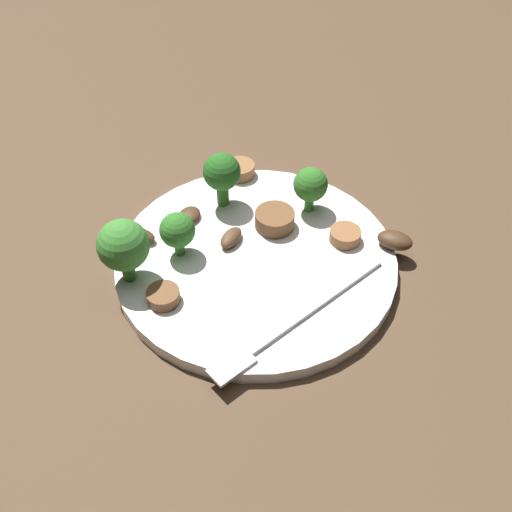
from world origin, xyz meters
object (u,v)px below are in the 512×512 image
Objects in this scene: broccoli_floret_0 at (222,173)px; sausage_slice_3 at (345,236)px; broccoli_floret_1 at (177,231)px; broccoli_floret_3 at (123,246)px; sausage_slice_1 at (240,170)px; mushroom_0 at (139,235)px; mushroom_3 at (395,240)px; fork at (290,325)px; broccoli_floret_2 at (311,185)px; mushroom_2 at (229,239)px; sausage_slice_0 at (163,296)px; sausage_slice_2 at (275,220)px; plate at (256,261)px; mushroom_1 at (188,216)px.

broccoli_floret_0 is 0.12m from sausage_slice_3.
broccoli_floret_1 is 0.05m from broccoli_floret_3.
sausage_slice_1 is 0.13m from sausage_slice_3.
sausage_slice_3 is 0.18m from mushroom_0.
broccoli_floret_0 is at bearing -72.34° from mushroom_3.
fork is at bearing 51.02° from sausage_slice_1.
sausage_slice_1 is at bearing -89.82° from broccoli_floret_2.
mushroom_3 reaches higher than mushroom_2.
sausage_slice_0 is at bearing -9.25° from broccoli_floret_2.
broccoli_floret_2 is 1.63× the size of sausage_slice_3.
broccoli_floret_0 reaches higher than mushroom_2.
broccoli_floret_1 is at bearing -28.98° from sausage_slice_2.
broccoli_floret_0 is at bearing -85.28° from sausage_slice_2.
broccoli_floret_0 is at bearing -76.18° from sausage_slice_3.
broccoli_floret_0 is at bearing -161.30° from sausage_slice_0.
broccoli_floret_3 is 2.14× the size of mushroom_2.
broccoli_floret_1 is (0.04, -0.05, 0.03)m from plate.
sausage_slice_0 and mushroom_2 have the same top height.
broccoli_floret_0 is (-0.04, -0.07, 0.04)m from plate.
mushroom_3 is (-0.09, 0.09, 0.01)m from plate.
sausage_slice_0 is at bearing 18.92° from sausage_slice_1.
sausage_slice_2 is at bearing -126.31° from fork.
mushroom_1 is (0.08, 0.01, -0.00)m from sausage_slice_1.
sausage_slice_2 is (-0.08, 0.04, -0.02)m from broccoli_floret_1.
broccoli_floret_2 is 0.76× the size of broccoli_floret_3.
plate is at bearing 91.70° from mushroom_1.
broccoli_floret_3 reaches higher than mushroom_3.
broccoli_floret_2 is 0.09m from mushroom_2.
broccoli_floret_3 is 2.48× the size of mushroom_1.
sausage_slice_3 is at bearing 83.81° from sausage_slice_1.
broccoli_floret_0 is 0.05m from sausage_slice_1.
mushroom_0 is (0.05, -0.09, 0.01)m from plate.
sausage_slice_1 is at bearing -176.38° from mushroom_1.
mushroom_0 is at bearing -18.63° from mushroom_1.
sausage_slice_3 is at bearing 117.70° from mushroom_1.
mushroom_3 is at bearing 107.66° from broccoli_floret_0.
broccoli_floret_1 is at bearing -48.93° from mushroom_3.
mushroom_0 is at bearing -119.07° from sausage_slice_0.
sausage_slice_1 reaches higher than mushroom_2.
sausage_slice_1 reaches higher than mushroom_0.
broccoli_floret_1 is 0.94× the size of broccoli_floret_2.
mushroom_3 is (-0.01, 0.09, -0.02)m from broccoli_floret_2.
sausage_slice_1 is at bearing -117.91° from sausage_slice_2.
mushroom_1 is 0.77× the size of mushroom_3.
broccoli_floret_1 is 1.77× the size of mushroom_1.
broccoli_floret_2 reaches higher than plate.
sausage_slice_0 is 0.13m from sausage_slice_2.
broccoli_floret_0 is 0.92× the size of broccoli_floret_3.
mushroom_1 is (0.07, -0.13, -0.00)m from sausage_slice_3.
broccoli_floret_1 reaches higher than sausage_slice_0.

